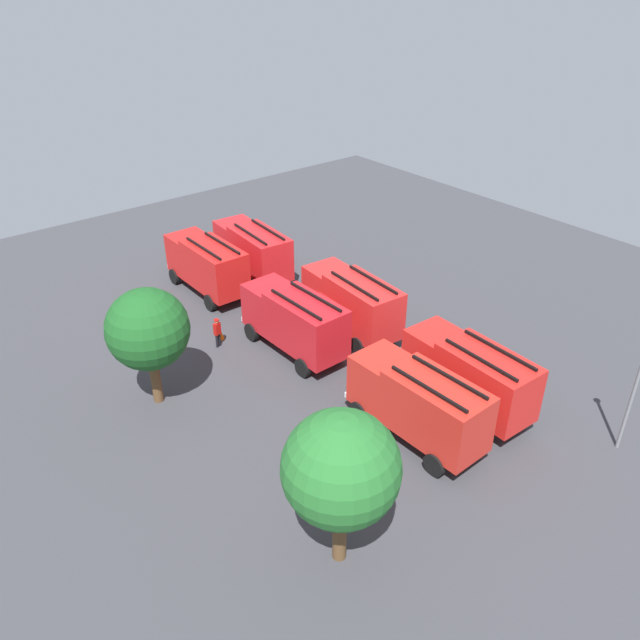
% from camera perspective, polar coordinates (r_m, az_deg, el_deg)
% --- Properties ---
extents(ground_plane, '(56.76, 56.76, 0.00)m').
position_cam_1_polar(ground_plane, '(38.04, 0.00, -1.82)').
color(ground_plane, '#38383D').
extents(fire_truck_0, '(7.29, 2.98, 3.88)m').
position_cam_1_polar(fire_truck_0, '(32.28, 13.28, -4.68)').
color(fire_truck_0, red).
rests_on(fire_truck_0, ground).
extents(fire_truck_1, '(7.35, 3.15, 3.88)m').
position_cam_1_polar(fire_truck_1, '(37.86, 2.88, 1.75)').
color(fire_truck_1, red).
rests_on(fire_truck_1, ground).
extents(fire_truck_2, '(7.35, 3.16, 3.88)m').
position_cam_1_polar(fire_truck_2, '(44.88, -6.10, 6.38)').
color(fire_truck_2, red).
rests_on(fire_truck_2, ground).
extents(fire_truck_3, '(7.25, 2.88, 3.88)m').
position_cam_1_polar(fire_truck_3, '(29.94, 8.82, -7.25)').
color(fire_truck_3, red).
rests_on(fire_truck_3, ground).
extents(fire_truck_4, '(7.24, 2.86, 3.88)m').
position_cam_1_polar(fire_truck_4, '(35.92, -2.33, 0.07)').
color(fire_truck_4, red).
rests_on(fire_truck_4, ground).
extents(fire_truck_5, '(7.21, 2.78, 3.88)m').
position_cam_1_polar(fire_truck_5, '(43.14, -10.18, 5.03)').
color(fire_truck_5, red).
rests_on(fire_truck_5, ground).
extents(firefighter_0, '(0.43, 0.27, 1.64)m').
position_cam_1_polar(firefighter_0, '(36.61, 13.91, -2.54)').
color(firefighter_0, black).
rests_on(firefighter_0, ground).
extents(firefighter_1, '(0.46, 0.48, 1.71)m').
position_cam_1_polar(firefighter_1, '(35.11, 13.93, -4.00)').
color(firefighter_1, black).
rests_on(firefighter_1, ground).
extents(firefighter_2, '(0.46, 0.47, 1.71)m').
position_cam_1_polar(firefighter_2, '(35.94, 11.22, -2.78)').
color(firefighter_2, black).
rests_on(firefighter_2, ground).
extents(firefighter_3, '(0.36, 0.47, 1.83)m').
position_cam_1_polar(firefighter_3, '(37.40, -9.24, -1.00)').
color(firefighter_3, black).
rests_on(firefighter_3, ground).
extents(tree_0, '(4.33, 4.33, 6.71)m').
position_cam_1_polar(tree_0, '(22.79, 1.91, -13.29)').
color(tree_0, brown).
rests_on(tree_0, ground).
extents(tree_1, '(4.12, 4.12, 6.39)m').
position_cam_1_polar(tree_1, '(31.90, -15.27, -0.84)').
color(tree_1, brown).
rests_on(tree_1, ground).
extents(traffic_cone_0, '(0.48, 0.48, 0.68)m').
position_cam_1_polar(traffic_cone_0, '(30.71, 2.16, -10.08)').
color(traffic_cone_0, '#F2600C').
rests_on(traffic_cone_0, ground).
extents(traffic_cone_1, '(0.44, 0.44, 0.64)m').
position_cam_1_polar(traffic_cone_1, '(38.46, -8.96, -1.28)').
color(traffic_cone_1, '#F2600C').
rests_on(traffic_cone_1, ground).
extents(lamppost, '(0.36, 0.36, 5.91)m').
position_cam_1_polar(lamppost, '(31.51, 26.56, -5.40)').
color(lamppost, slate).
rests_on(lamppost, ground).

